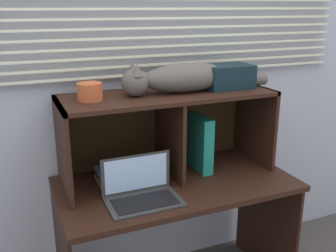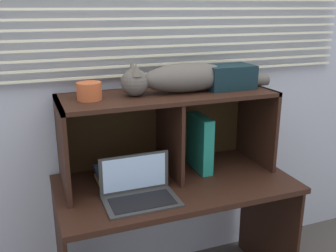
{
  "view_description": "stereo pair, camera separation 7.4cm",
  "coord_description": "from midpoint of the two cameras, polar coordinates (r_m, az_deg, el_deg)",
  "views": [
    {
      "loc": [
        -0.78,
        -1.55,
        1.65
      ],
      "look_at": [
        0.0,
        0.29,
        1.03
      ],
      "focal_mm": 41.34,
      "sensor_mm": 36.0,
      "label": 1
    },
    {
      "loc": [
        -0.71,
        -1.58,
        1.65
      ],
      "look_at": [
        0.0,
        0.29,
        1.03
      ],
      "focal_mm": 41.34,
      "sensor_mm": 36.0,
      "label": 2
    }
  ],
  "objects": [
    {
      "name": "binder_upright",
      "position": [
        2.22,
        3.67,
        -2.47
      ],
      "size": [
        0.06,
        0.23,
        0.32
      ],
      "primitive_type": "cube",
      "color": "#1E8272",
      "rests_on": "desk"
    },
    {
      "name": "hutch_shelf_unit",
      "position": [
        2.12,
        -1.32,
        1.22
      ],
      "size": [
        1.15,
        0.41,
        0.46
      ],
      "color": "black",
      "rests_on": "desk"
    },
    {
      "name": "book_stack",
      "position": [
        2.1,
        -9.12,
        -7.5
      ],
      "size": [
        0.16,
        0.25,
        0.07
      ],
      "color": "tan",
      "rests_on": "desk"
    },
    {
      "name": "desk",
      "position": [
        2.18,
        0.18,
        -11.89
      ],
      "size": [
        1.26,
        0.66,
        0.74
      ],
      "color": "black",
      "rests_on": "ground"
    },
    {
      "name": "storage_box",
      "position": [
        2.2,
        7.79,
        7.25
      ],
      "size": [
        0.27,
        0.18,
        0.13
      ],
      "primitive_type": "cube",
      "color": "black",
      "rests_on": "hutch_shelf_unit"
    },
    {
      "name": "back_panel_with_blinds",
      "position": [
        2.28,
        -3.47,
        7.37
      ],
      "size": [
        4.4,
        0.08,
        2.5
      ],
      "color": "#AFB5C6",
      "rests_on": "ground"
    },
    {
      "name": "small_basket",
      "position": [
        1.93,
        -12.54,
        4.95
      ],
      "size": [
        0.12,
        0.12,
        0.09
      ],
      "primitive_type": "cylinder",
      "color": "#B3502A",
      "rests_on": "hutch_shelf_unit"
    },
    {
      "name": "cat",
      "position": [
        2.07,
        1.05,
        7.06
      ],
      "size": [
        0.87,
        0.18,
        0.17
      ],
      "color": "#514C47",
      "rests_on": "hutch_shelf_unit"
    },
    {
      "name": "laptop",
      "position": [
        1.91,
        -5.08,
        -9.6
      ],
      "size": [
        0.36,
        0.23,
        0.21
      ],
      "color": "#333333",
      "rests_on": "desk"
    }
  ]
}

